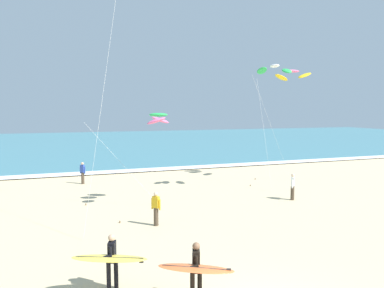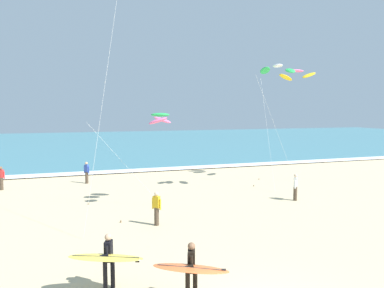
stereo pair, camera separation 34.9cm
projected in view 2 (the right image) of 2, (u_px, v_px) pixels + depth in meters
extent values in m
cube|color=teal|center=(99.00, 143.00, 59.73)|extent=(160.00, 60.00, 0.08)
cube|color=white|center=(125.00, 171.00, 31.68)|extent=(160.00, 1.77, 0.01)
cylinder|color=black|center=(105.00, 276.00, 10.81)|extent=(0.13, 0.13, 0.88)
cylinder|color=black|center=(113.00, 274.00, 10.97)|extent=(0.13, 0.13, 0.88)
cube|color=black|center=(108.00, 251.00, 10.82)|extent=(0.30, 0.39, 0.60)
cube|color=yellow|center=(105.00, 250.00, 10.82)|extent=(0.08, 0.19, 0.32)
sphere|color=tan|center=(108.00, 237.00, 10.79)|extent=(0.21, 0.21, 0.21)
cylinder|color=black|center=(107.00, 250.00, 10.59)|extent=(0.09, 0.09, 0.26)
cylinder|color=black|center=(104.00, 256.00, 10.51)|extent=(0.26, 0.16, 0.14)
cylinder|color=black|center=(110.00, 249.00, 11.06)|extent=(0.09, 0.09, 0.56)
ellipsoid|color=#EFD14C|center=(106.00, 258.00, 10.47)|extent=(2.23, 1.22, 0.14)
cube|color=#333333|center=(106.00, 256.00, 10.47)|extent=(1.81, 0.63, 0.07)
cube|color=#262628|center=(137.00, 260.00, 10.48)|extent=(0.12, 0.05, 0.14)
cylinder|color=black|center=(188.00, 288.00, 10.09)|extent=(0.13, 0.13, 0.88)
cylinder|color=black|center=(195.00, 285.00, 10.25)|extent=(0.13, 0.13, 0.88)
cube|color=black|center=(191.00, 261.00, 10.10)|extent=(0.30, 0.39, 0.60)
cube|color=white|center=(188.00, 259.00, 10.10)|extent=(0.08, 0.19, 0.32)
sphere|color=brown|center=(191.00, 246.00, 10.06)|extent=(0.21, 0.21, 0.21)
cylinder|color=black|center=(191.00, 260.00, 9.86)|extent=(0.09, 0.09, 0.26)
cylinder|color=black|center=(189.00, 267.00, 9.78)|extent=(0.26, 0.16, 0.14)
cylinder|color=black|center=(191.00, 259.00, 10.33)|extent=(0.09, 0.09, 0.56)
ellipsoid|color=orange|center=(191.00, 269.00, 9.75)|extent=(2.13, 1.19, 0.25)
cube|color=#333333|center=(191.00, 267.00, 9.74)|extent=(1.72, 0.61, 0.16)
cube|color=#262628|center=(224.00, 271.00, 9.75)|extent=(0.12, 0.05, 0.14)
cylinder|color=silver|center=(101.00, 114.00, 15.78)|extent=(1.78, 1.85, 10.18)
cylinder|color=brown|center=(121.00, 221.00, 17.40)|extent=(0.06, 0.06, 0.10)
ellipsoid|color=green|center=(265.00, 70.00, 23.02)|extent=(0.82, 1.14, 0.50)
ellipsoid|color=white|center=(278.00, 66.00, 23.04)|extent=(0.82, 1.13, 0.20)
ellipsoid|color=green|center=(290.00, 71.00, 23.12)|extent=(0.82, 1.14, 0.50)
cylinder|color=silver|center=(267.00, 131.00, 25.59)|extent=(1.14, 4.20, 7.65)
cylinder|color=brown|center=(259.00, 179.00, 28.10)|extent=(0.06, 0.06, 0.10)
ellipsoid|color=pink|center=(158.00, 121.00, 19.18)|extent=(1.18, 0.94, 0.51)
ellipsoid|color=green|center=(160.00, 115.00, 19.96)|extent=(1.17, 0.93, 0.20)
ellipsoid|color=pink|center=(162.00, 120.00, 20.80)|extent=(1.18, 0.94, 0.51)
cylinder|color=silver|center=(124.00, 163.00, 20.34)|extent=(3.86, 1.58, 4.60)
cylinder|color=brown|center=(88.00, 204.00, 20.69)|extent=(0.06, 0.06, 0.10)
ellipsoid|color=yellow|center=(309.00, 75.00, 26.56)|extent=(1.47, 1.00, 0.61)
ellipsoid|color=pink|center=(297.00, 71.00, 27.40)|extent=(1.48, 1.00, 0.20)
ellipsoid|color=yellow|center=(286.00, 77.00, 28.32)|extent=(1.47, 1.00, 0.61)
cylinder|color=silver|center=(276.00, 129.00, 26.55)|extent=(4.18, 1.27, 7.70)
cylinder|color=brown|center=(254.00, 186.00, 25.66)|extent=(0.06, 0.06, 0.10)
cylinder|color=#4C3D2D|center=(157.00, 216.00, 16.95)|extent=(0.22, 0.22, 0.84)
cube|color=gold|center=(156.00, 202.00, 16.89)|extent=(0.35, 0.36, 0.54)
sphere|color=beige|center=(156.00, 194.00, 16.85)|extent=(0.20, 0.20, 0.20)
cylinder|color=gold|center=(153.00, 203.00, 17.00)|extent=(0.08, 0.08, 0.50)
cylinder|color=gold|center=(160.00, 205.00, 16.79)|extent=(0.08, 0.08, 0.50)
cylinder|color=#4C3D2D|center=(87.00, 178.00, 26.69)|extent=(0.22, 0.22, 0.84)
cube|color=#3351B7|center=(87.00, 168.00, 26.62)|extent=(0.35, 0.35, 0.54)
sphere|color=tan|center=(86.00, 163.00, 26.59)|extent=(0.20, 0.20, 0.20)
cylinder|color=#3351B7|center=(84.00, 170.00, 26.73)|extent=(0.08, 0.08, 0.50)
cylinder|color=#3351B7|center=(89.00, 170.00, 26.54)|extent=(0.08, 0.08, 0.50)
cylinder|color=#4C3D2D|center=(2.00, 184.00, 24.49)|extent=(0.22, 0.22, 0.84)
cube|color=red|center=(1.00, 174.00, 24.42)|extent=(0.37, 0.29, 0.54)
sphere|color=brown|center=(1.00, 168.00, 24.39)|extent=(0.20, 0.20, 0.20)
cylinder|color=red|center=(4.00, 175.00, 24.41)|extent=(0.08, 0.08, 0.50)
cylinder|color=#4C3D2D|center=(295.00, 193.00, 21.62)|extent=(0.22, 0.22, 0.84)
cube|color=white|center=(296.00, 182.00, 21.55)|extent=(0.35, 0.36, 0.54)
sphere|color=beige|center=(296.00, 176.00, 21.52)|extent=(0.20, 0.20, 0.20)
cylinder|color=white|center=(296.00, 183.00, 21.76)|extent=(0.08, 0.08, 0.50)
cylinder|color=white|center=(295.00, 184.00, 21.37)|extent=(0.08, 0.08, 0.50)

